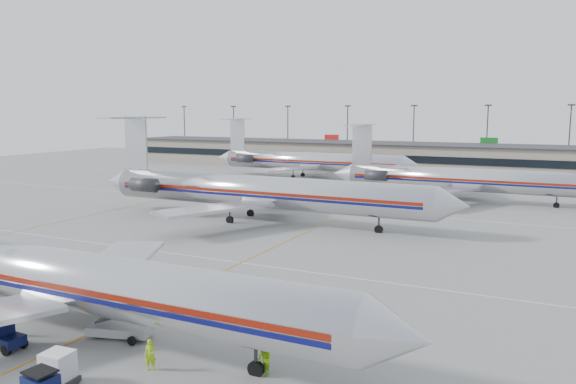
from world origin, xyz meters
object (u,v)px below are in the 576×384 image
Objects in this scene: jet_foreground at (51,275)px; uld_container at (58,369)px; jet_second_row at (255,191)px; belt_loader at (121,328)px.

uld_container is at bearing -39.86° from jet_foreground.
belt_loader is (10.74, -35.67, -3.15)m from jet_second_row.
uld_container is 0.37× the size of belt_loader.
jet_foreground is 8.61m from uld_container.
jet_second_row reaches higher than belt_loader.
jet_foreground is 9.79× the size of belt_loader.
uld_container is at bearing -73.80° from jet_second_row.
jet_second_row is 28.53× the size of uld_container.
belt_loader is (-1.34, 5.95, -0.24)m from uld_container.
jet_second_row reaches higher than jet_foreground.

